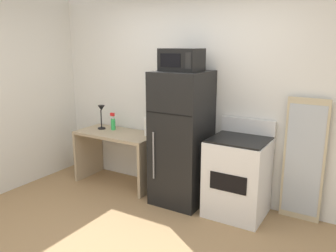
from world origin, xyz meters
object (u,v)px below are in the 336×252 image
object	(u,v)px
spray_bottle	(113,123)
desk_lamp	(101,113)
desk	(118,148)
leaning_mirror	(304,161)
oven_range	(238,176)
microwave	(181,60)
refrigerator	(182,138)
paper_towel_roll	(148,127)

from	to	relation	value
spray_bottle	desk_lamp	bearing A→B (deg)	-159.50
desk	leaning_mirror	distance (m)	2.45
desk	desk_lamp	bearing A→B (deg)	173.93
desk_lamp	oven_range	world-z (taller)	desk_lamp
desk_lamp	microwave	world-z (taller)	microwave
desk_lamp	refrigerator	distance (m)	1.36
microwave	oven_range	bearing A→B (deg)	3.27
paper_towel_roll	microwave	bearing A→B (deg)	-14.59
desk	leaning_mirror	xyz separation A→B (m)	(2.43, 0.25, 0.18)
desk_lamp	refrigerator	size ratio (longest dim) A/B	0.21
paper_towel_roll	leaning_mirror	xyz separation A→B (m)	(1.97, 0.15, -0.17)
desk	spray_bottle	bearing A→B (deg)	147.42
spray_bottle	oven_range	distance (m)	1.96
paper_towel_roll	leaning_mirror	distance (m)	1.99
desk_lamp	refrigerator	world-z (taller)	refrigerator
oven_range	refrigerator	bearing A→B (deg)	-178.39
spray_bottle	paper_towel_roll	bearing A→B (deg)	0.80
desk_lamp	spray_bottle	xyz separation A→B (m)	(0.16, 0.06, -0.14)
paper_towel_roll	microwave	distance (m)	1.09
spray_bottle	microwave	distance (m)	1.51
desk	paper_towel_roll	distance (m)	0.58
spray_bottle	microwave	world-z (taller)	microwave
desk_lamp	leaning_mirror	xyz separation A→B (m)	(2.74, 0.21, -0.29)
desk	microwave	size ratio (longest dim) A/B	2.53
refrigerator	leaning_mirror	size ratio (longest dim) A/B	1.18
paper_towel_roll	desk	bearing A→B (deg)	-167.72
paper_towel_roll	oven_range	xyz separation A→B (m)	(1.32, -0.11, -0.40)
oven_range	leaning_mirror	bearing A→B (deg)	21.18
refrigerator	leaning_mirror	distance (m)	1.42
desk_lamp	oven_range	size ratio (longest dim) A/B	0.32
paper_towel_roll	leaning_mirror	world-z (taller)	leaning_mirror
leaning_mirror	desk	bearing A→B (deg)	-174.25
desk_lamp	spray_bottle	world-z (taller)	desk_lamp
desk	oven_range	xyz separation A→B (m)	(1.77, -0.01, -0.06)
spray_bottle	leaning_mirror	bearing A→B (deg)	3.41
refrigerator	spray_bottle	bearing A→B (deg)	174.12
desk_lamp	paper_towel_roll	world-z (taller)	desk_lamp
paper_towel_roll	refrigerator	world-z (taller)	refrigerator
desk_lamp	desk	bearing A→B (deg)	-6.07
oven_range	leaning_mirror	xyz separation A→B (m)	(0.66, 0.26, 0.23)
oven_range	spray_bottle	bearing A→B (deg)	176.97
refrigerator	desk_lamp	bearing A→B (deg)	177.33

